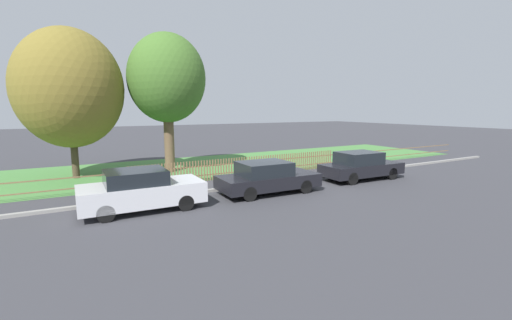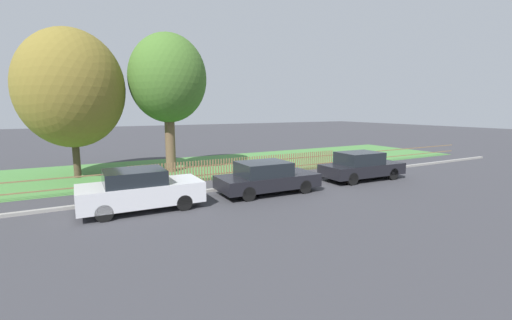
% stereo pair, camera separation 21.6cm
% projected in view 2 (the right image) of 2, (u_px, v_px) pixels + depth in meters
% --- Properties ---
extents(ground_plane, '(120.00, 120.00, 0.00)m').
position_uv_depth(ground_plane, '(269.00, 185.00, 16.11)').
color(ground_plane, '#38383D').
extents(kerb_stone, '(36.24, 0.20, 0.12)m').
position_uv_depth(kerb_stone, '(268.00, 183.00, 16.19)').
color(kerb_stone, gray).
rests_on(kerb_stone, ground).
extents(grass_strip, '(36.24, 8.45, 0.01)m').
position_uv_depth(grass_strip, '(216.00, 165.00, 21.79)').
color(grass_strip, '#477F3D').
rests_on(grass_strip, ground).
extents(park_fence, '(36.24, 0.05, 1.04)m').
position_uv_depth(park_fence, '(246.00, 167.00, 18.06)').
color(park_fence, olive).
rests_on(park_fence, ground).
extents(parked_car_silver_hatchback, '(4.22, 1.89, 1.46)m').
position_uv_depth(parked_car_silver_hatchback, '(140.00, 190.00, 12.09)').
color(parked_car_silver_hatchback, silver).
rests_on(parked_car_silver_hatchback, ground).
extents(parked_car_black_saloon, '(4.34, 1.96, 1.35)m').
position_uv_depth(parked_car_black_saloon, '(266.00, 177.00, 14.51)').
color(parked_car_black_saloon, black).
rests_on(parked_car_black_saloon, ground).
extents(parked_car_navy_estate, '(4.37, 1.87, 1.41)m').
position_uv_depth(parked_car_navy_estate, '(361.00, 166.00, 17.21)').
color(parked_car_navy_estate, black).
rests_on(parked_car_navy_estate, ground).
extents(covered_motorcycle, '(1.94, 0.78, 1.03)m').
position_uv_depth(covered_motorcycle, '(258.00, 167.00, 17.27)').
color(covered_motorcycle, black).
rests_on(covered_motorcycle, ground).
extents(tree_nearest_kerb, '(5.15, 5.15, 7.52)m').
position_uv_depth(tree_nearest_kerb, '(71.00, 89.00, 17.19)').
color(tree_nearest_kerb, '#473828').
rests_on(tree_nearest_kerb, ground).
extents(tree_behind_motorcycle, '(4.21, 4.21, 7.64)m').
position_uv_depth(tree_behind_motorcycle, '(168.00, 79.00, 18.77)').
color(tree_behind_motorcycle, brown).
rests_on(tree_behind_motorcycle, ground).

